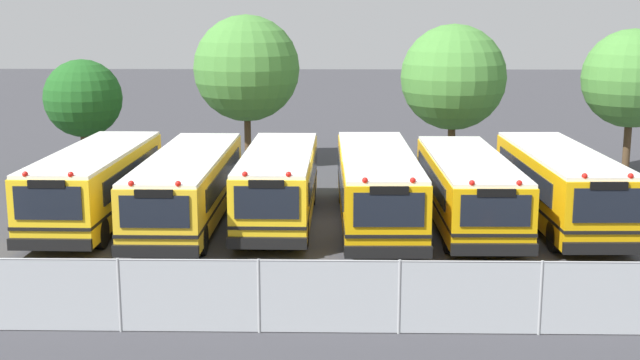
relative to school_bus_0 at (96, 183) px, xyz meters
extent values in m
plane|color=#38383D|center=(8.30, -0.13, -1.44)|extent=(160.00, 160.00, 0.00)
cube|color=yellow|center=(0.00, 0.03, -0.02)|extent=(2.70, 9.66, 2.14)
cube|color=white|center=(0.00, 0.03, 1.11)|extent=(2.64, 9.47, 0.12)
cube|color=black|center=(-0.09, -4.85, -0.91)|extent=(2.58, 0.21, 0.36)
cube|color=black|center=(-0.09, -4.80, 0.37)|extent=(2.07, 0.10, 1.03)
cube|color=black|center=(1.29, 0.30, 0.32)|extent=(0.18, 7.50, 0.77)
cube|color=black|center=(-1.28, 0.35, 0.32)|extent=(0.18, 7.50, 0.77)
cube|color=black|center=(0.00, 0.03, -0.45)|extent=(2.72, 9.76, 0.10)
sphere|color=red|center=(0.61, -4.65, 1.21)|extent=(0.18, 0.18, 0.18)
sphere|color=red|center=(-0.78, -4.62, 1.21)|extent=(0.18, 0.18, 0.18)
cube|color=black|center=(-0.09, -4.81, 0.95)|extent=(1.14, 0.10, 0.24)
cylinder|color=black|center=(1.06, -3.40, -0.94)|extent=(0.30, 1.00, 1.00)
cylinder|color=black|center=(-1.18, -3.36, -0.94)|extent=(0.30, 1.00, 1.00)
cylinder|color=black|center=(1.18, 3.02, -0.94)|extent=(0.30, 1.00, 1.00)
cylinder|color=black|center=(-1.07, 3.06, -0.94)|extent=(0.30, 1.00, 1.00)
cube|color=yellow|center=(3.30, -0.05, -0.09)|extent=(2.58, 10.78, 2.01)
cube|color=white|center=(3.30, -0.05, 0.98)|extent=(2.53, 10.57, 0.12)
cube|color=black|center=(3.27, -5.51, -0.91)|extent=(2.56, 0.18, 0.36)
cube|color=black|center=(3.27, -5.46, 0.27)|extent=(2.06, 0.07, 0.96)
cube|color=black|center=(4.58, 0.24, 0.23)|extent=(0.09, 8.40, 0.72)
cube|color=black|center=(2.03, 0.25, 0.23)|extent=(0.09, 8.40, 0.72)
cube|color=black|center=(3.30, -0.05, -0.49)|extent=(2.61, 10.89, 0.10)
sphere|color=red|center=(3.96, -5.29, 1.08)|extent=(0.18, 0.18, 0.18)
sphere|color=red|center=(2.58, -5.28, 1.08)|extent=(0.18, 0.18, 0.18)
cube|color=black|center=(3.27, -5.47, 0.82)|extent=(1.13, 0.09, 0.24)
cylinder|color=black|center=(4.39, -4.04, -0.94)|extent=(0.29, 1.00, 1.00)
cylinder|color=black|center=(2.16, -4.03, -0.94)|extent=(0.29, 1.00, 1.00)
cylinder|color=black|center=(4.44, 3.52, -0.94)|extent=(0.29, 1.00, 1.00)
cylinder|color=black|center=(2.21, 3.54, -0.94)|extent=(0.29, 1.00, 1.00)
cube|color=yellow|center=(6.53, 0.11, -0.04)|extent=(2.51, 9.25, 2.11)
cube|color=white|center=(6.53, 0.11, 1.08)|extent=(2.46, 9.07, 0.12)
cube|color=black|center=(6.47, -4.57, -0.91)|extent=(2.46, 0.19, 0.36)
cube|color=black|center=(6.47, -4.52, 0.34)|extent=(1.97, 0.08, 1.01)
cube|color=black|center=(7.75, 0.40, 0.30)|extent=(0.12, 7.19, 0.76)
cube|color=black|center=(5.31, 0.43, 0.30)|extent=(0.12, 7.19, 0.76)
cube|color=black|center=(6.53, 0.11, -0.46)|extent=(2.53, 9.34, 0.10)
sphere|color=red|center=(7.14, -4.36, 1.18)|extent=(0.18, 0.18, 0.18)
sphere|color=red|center=(5.81, -4.34, 1.18)|extent=(0.18, 0.18, 0.18)
cube|color=black|center=(6.47, -4.53, 0.92)|extent=(1.08, 0.09, 0.24)
cylinder|color=black|center=(7.55, -3.11, -0.94)|extent=(0.29, 1.00, 1.00)
cylinder|color=black|center=(5.43, -3.09, -0.94)|extent=(0.29, 1.00, 1.00)
cylinder|color=black|center=(7.62, 2.91, -0.94)|extent=(0.29, 1.00, 1.00)
cylinder|color=black|center=(5.49, 2.94, -0.94)|extent=(0.29, 1.00, 1.00)
cube|color=#EAA80C|center=(10.02, -0.21, -0.03)|extent=(2.72, 10.41, 2.13)
cube|color=white|center=(10.02, -0.21, 1.09)|extent=(2.66, 10.20, 0.12)
cube|color=black|center=(10.12, -5.46, -0.91)|extent=(2.58, 0.21, 0.36)
cube|color=black|center=(10.11, -5.41, 0.35)|extent=(2.08, 0.10, 1.02)
cube|color=black|center=(11.30, 0.12, 0.31)|extent=(0.19, 8.09, 0.77)
cube|color=black|center=(8.73, 0.07, 0.31)|extent=(0.19, 8.09, 0.77)
cube|color=black|center=(10.02, -0.21, -0.45)|extent=(2.75, 10.52, 0.10)
sphere|color=red|center=(10.81, -5.23, 1.19)|extent=(0.18, 0.18, 0.18)
sphere|color=red|center=(9.42, -5.25, 1.19)|extent=(0.18, 0.18, 0.18)
cube|color=black|center=(10.11, -5.42, 0.93)|extent=(1.14, 0.10, 0.24)
cylinder|color=black|center=(11.21, -3.97, -0.94)|extent=(0.30, 1.00, 1.00)
cylinder|color=black|center=(8.96, -4.01, -0.94)|extent=(0.30, 1.00, 1.00)
cylinder|color=black|center=(11.08, 3.20, -0.94)|extent=(0.30, 1.00, 1.00)
cylinder|color=black|center=(8.83, 3.16, -0.94)|extent=(0.30, 1.00, 1.00)
cube|color=#EAA80C|center=(13.22, -0.15, -0.10)|extent=(2.63, 9.86, 1.99)
cube|color=white|center=(13.22, -0.15, 0.96)|extent=(2.58, 9.66, 0.12)
cube|color=black|center=(13.27, -5.13, -0.91)|extent=(2.58, 0.19, 0.36)
cube|color=black|center=(13.27, -5.08, 0.26)|extent=(2.08, 0.08, 0.96)
cube|color=black|center=(14.50, 0.17, 0.22)|extent=(0.12, 7.67, 0.72)
cube|color=black|center=(11.93, 0.14, 0.22)|extent=(0.12, 7.67, 0.72)
cube|color=black|center=(13.22, -0.15, -0.49)|extent=(2.66, 9.95, 0.10)
sphere|color=red|center=(13.97, -4.90, 1.06)|extent=(0.18, 0.18, 0.18)
sphere|color=red|center=(12.58, -4.92, 1.06)|extent=(0.18, 0.18, 0.18)
cube|color=black|center=(13.27, -5.09, 0.80)|extent=(1.14, 0.09, 0.24)
cylinder|color=black|center=(14.38, -3.65, -0.94)|extent=(0.29, 1.00, 1.00)
cylinder|color=black|center=(12.13, -3.67, -0.94)|extent=(0.29, 1.00, 1.00)
cylinder|color=black|center=(14.31, 2.98, -0.94)|extent=(0.29, 1.00, 1.00)
cylinder|color=black|center=(12.06, 2.95, -0.94)|extent=(0.29, 1.00, 1.00)
cube|color=#EAA80C|center=(16.49, -0.07, 0.00)|extent=(2.71, 9.66, 2.17)
cube|color=white|center=(16.49, -0.07, 1.14)|extent=(2.65, 9.47, 0.12)
cube|color=black|center=(16.60, -4.94, -0.91)|extent=(2.53, 0.22, 0.36)
cube|color=black|center=(16.60, -4.89, 0.39)|extent=(2.03, 0.11, 1.04)
cube|color=black|center=(17.74, 0.26, 0.34)|extent=(0.22, 7.49, 0.78)
cube|color=black|center=(15.22, 0.20, 0.34)|extent=(0.22, 7.49, 0.78)
cube|color=black|center=(16.49, -0.07, -0.44)|extent=(2.73, 9.76, 0.10)
sphere|color=red|center=(17.28, -4.70, 1.24)|extent=(0.18, 0.18, 0.18)
sphere|color=red|center=(15.92, -4.73, 1.24)|extent=(0.18, 0.18, 0.18)
cube|color=black|center=(16.60, -4.90, 0.98)|extent=(1.12, 0.11, 0.24)
cylinder|color=black|center=(17.67, -3.44, -0.94)|extent=(0.30, 1.01, 1.00)
cylinder|color=black|center=(15.47, -3.49, -0.94)|extent=(0.30, 1.01, 1.00)
cylinder|color=black|center=(17.52, 2.96, -0.94)|extent=(0.30, 1.01, 1.00)
cylinder|color=black|center=(15.32, 2.91, -0.94)|extent=(0.30, 1.01, 1.00)
cylinder|color=#4C3823|center=(-3.08, 9.08, -0.35)|extent=(0.42, 0.42, 2.18)
sphere|color=#1E561E|center=(-3.08, 9.08, 2.08)|extent=(3.57, 3.57, 3.57)
sphere|color=#1E561E|center=(-3.06, 9.30, 1.83)|extent=(2.00, 2.00, 2.00)
cylinder|color=#4C3823|center=(4.23, 11.47, -0.03)|extent=(0.33, 0.33, 2.82)
sphere|color=#478438|center=(4.23, 11.47, 3.30)|extent=(5.13, 5.13, 5.13)
sphere|color=#478438|center=(4.92, 11.80, 3.66)|extent=(3.32, 3.32, 3.32)
cylinder|color=#4C3823|center=(13.99, 9.88, -0.13)|extent=(0.35, 0.35, 2.62)
sphere|color=#478438|center=(13.99, 9.88, 3.01)|extent=(4.89, 4.89, 4.89)
sphere|color=#478438|center=(13.96, 9.80, 2.76)|extent=(3.52, 3.52, 3.52)
cylinder|color=#4C3823|center=(21.89, 8.96, -0.04)|extent=(0.34, 0.34, 2.81)
sphere|color=#478438|center=(21.89, 8.96, 3.04)|extent=(4.45, 4.45, 4.45)
sphere|color=#478438|center=(21.93, 8.58, 3.42)|extent=(3.12, 3.12, 3.12)
cylinder|color=#9EA0A3|center=(3.48, -10.43, -0.54)|extent=(0.07, 0.07, 1.81)
cylinder|color=#9EA0A3|center=(6.77, -10.43, -0.54)|extent=(0.07, 0.07, 1.81)
cylinder|color=#9EA0A3|center=(10.06, -10.43, -0.54)|extent=(0.07, 0.07, 1.81)
cylinder|color=#9EA0A3|center=(13.35, -10.43, -0.54)|extent=(0.07, 0.07, 1.81)
cube|color=#ADB2B7|center=(8.42, -10.43, -0.54)|extent=(23.05, 0.02, 1.77)
cylinder|color=#9EA0A3|center=(8.42, -10.43, 0.34)|extent=(23.05, 0.04, 0.04)
cone|color=#EA5914|center=(14.03, -9.68, -1.10)|extent=(0.53, 0.53, 0.69)
camera|label=1|loc=(8.57, -29.06, 6.04)|focal=46.92mm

